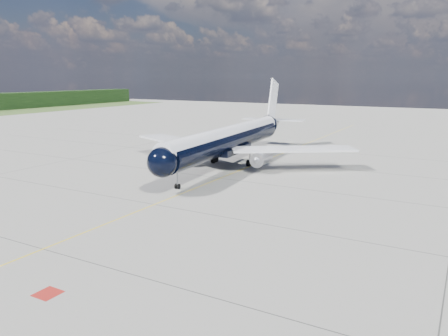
# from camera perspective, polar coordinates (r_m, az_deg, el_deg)

# --- Properties ---
(ground) EXTENTS (320.00, 320.00, 0.00)m
(ground) POSITION_cam_1_polar(r_m,az_deg,el_deg) (66.65, 1.64, -0.48)
(ground) COLOR gray
(ground) RESTS_ON ground
(taxiway_centerline) EXTENTS (0.16, 160.00, 0.01)m
(taxiway_centerline) POSITION_cam_1_polar(r_m,az_deg,el_deg) (62.37, -0.51, -1.34)
(taxiway_centerline) COLOR yellow
(taxiway_centerline) RESTS_ON ground
(red_marking) EXTENTS (1.60, 1.60, 0.01)m
(red_marking) POSITION_cam_1_polar(r_m,az_deg,el_deg) (32.67, -22.02, -14.95)
(red_marking) COLOR maroon
(red_marking) RESTS_ON ground
(main_airliner) EXTENTS (39.54, 48.31, 13.95)m
(main_airliner) POSITION_cam_1_polar(r_m,az_deg,el_deg) (71.42, 1.00, 3.88)
(main_airliner) COLOR black
(main_airliner) RESTS_ON ground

